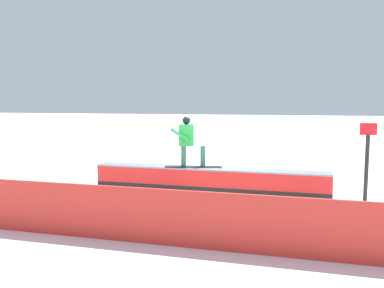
{
  "coord_description": "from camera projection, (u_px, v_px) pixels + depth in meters",
  "views": [
    {
      "loc": [
        -2.06,
        10.31,
        2.55
      ],
      "look_at": [
        0.21,
        1.0,
        1.49
      ],
      "focal_mm": 36.77,
      "sensor_mm": 36.0,
      "label": 1
    }
  ],
  "objects": [
    {
      "name": "ground_plane",
      "position": [
        208.0,
        195.0,
        10.72
      ],
      "size": [
        120.0,
        120.0,
        0.0
      ],
      "primitive_type": "plane",
      "color": "white"
    },
    {
      "name": "grind_box",
      "position": [
        208.0,
        182.0,
        10.68
      ],
      "size": [
        6.39,
        0.7,
        0.74
      ],
      "color": "red",
      "rests_on": "ground_plane"
    },
    {
      "name": "trail_marker",
      "position": [
        367.0,
        160.0,
        9.82
      ],
      "size": [
        0.4,
        0.1,
        2.0
      ],
      "color": "#262628",
      "rests_on": "ground_plane"
    },
    {
      "name": "safety_fence",
      "position": [
        165.0,
        217.0,
        6.92
      ],
      "size": [
        13.27,
        0.32,
        1.01
      ],
      "primitive_type": "cube",
      "rotation": [
        0.0,
        0.0,
        -0.02
      ],
      "color": "red",
      "rests_on": "ground_plane"
    },
    {
      "name": "snowboarder",
      "position": [
        188.0,
        140.0,
        10.66
      ],
      "size": [
        1.59,
        0.65,
        1.39
      ],
      "color": "black",
      "rests_on": "grind_box"
    }
  ]
}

